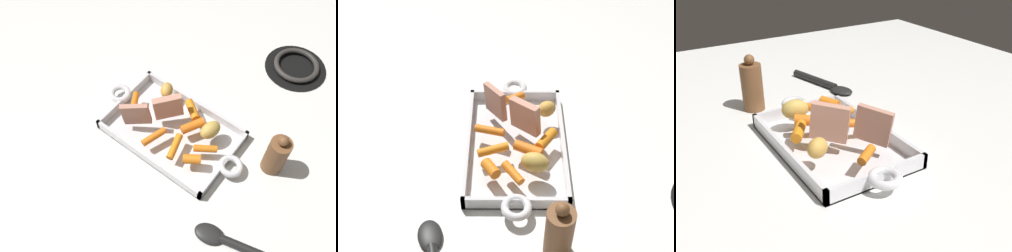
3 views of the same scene
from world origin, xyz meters
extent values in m
plane|color=silver|center=(0.00, 0.00, 0.00)|extent=(1.69, 1.69, 0.00)
cube|color=silver|center=(0.00, 0.00, 0.00)|extent=(0.33, 0.22, 0.01)
cube|color=silver|center=(0.00, 0.10, 0.02)|extent=(0.33, 0.01, 0.03)
cube|color=silver|center=(0.00, -0.10, 0.02)|extent=(0.33, 0.01, 0.03)
cube|color=silver|center=(0.16, 0.00, 0.02)|extent=(0.01, 0.22, 0.03)
cube|color=silver|center=(-0.16, 0.00, 0.02)|extent=(0.01, 0.22, 0.03)
torus|color=silver|center=(0.18, 0.00, 0.03)|extent=(0.06, 0.06, 0.02)
torus|color=silver|center=(-0.18, 0.00, 0.03)|extent=(0.06, 0.06, 0.02)
cube|color=tan|center=(0.03, -0.02, 0.07)|extent=(0.07, 0.07, 0.08)
cube|color=tan|center=(0.08, 0.05, 0.07)|extent=(0.07, 0.06, 0.08)
cylinder|color=orange|center=(-0.04, 0.05, 0.04)|extent=(0.04, 0.07, 0.02)
cylinder|color=orange|center=(0.01, 0.06, 0.04)|extent=(0.04, 0.07, 0.02)
cylinder|color=orange|center=(0.12, 0.00, 0.04)|extent=(0.04, 0.05, 0.02)
cylinder|color=orange|center=(-0.05, -0.03, 0.05)|extent=(0.05, 0.07, 0.03)
cylinder|color=orange|center=(-0.02, -0.07, 0.05)|extent=(0.06, 0.05, 0.02)
cylinder|color=orange|center=(-0.11, 0.01, 0.04)|extent=(0.06, 0.05, 0.02)
cylinder|color=orange|center=(-0.10, 0.05, 0.05)|extent=(0.05, 0.04, 0.03)
ellipsoid|color=gold|center=(-0.09, -0.04, 0.06)|extent=(0.05, 0.07, 0.04)
ellipsoid|color=gold|center=(0.07, -0.07, 0.05)|extent=(0.05, 0.05, 0.04)
cylinder|color=black|center=(-0.33, 0.13, 0.01)|extent=(0.16, 0.06, 0.02)
ellipsoid|color=black|center=(-0.23, 0.16, 0.01)|extent=(0.08, 0.06, 0.01)
cylinder|color=brown|center=(-0.25, -0.07, 0.06)|extent=(0.05, 0.05, 0.11)
sphere|color=brown|center=(-0.25, -0.07, 0.13)|extent=(0.02, 0.02, 0.02)
camera|label=1|loc=(-0.30, 0.40, 0.83)|focal=39.51mm
camera|label=2|loc=(-0.68, 0.02, 0.73)|focal=47.97mm
camera|label=3|loc=(0.61, -0.35, 0.41)|focal=42.16mm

